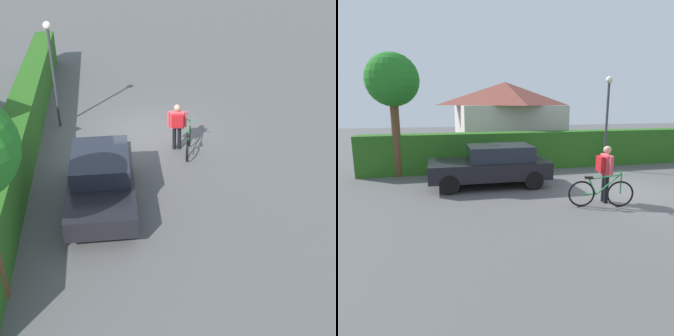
{
  "view_description": "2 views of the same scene",
  "coord_description": "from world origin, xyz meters",
  "views": [
    {
      "loc": [
        -14.85,
        1.35,
        7.5
      ],
      "look_at": [
        -3.85,
        -0.23,
        0.77
      ],
      "focal_mm": 48.14,
      "sensor_mm": 36.0,
      "label": 1
    },
    {
      "loc": [
        -6.13,
        -8.61,
        2.8
      ],
      "look_at": [
        -3.95,
        0.42,
        0.87
      ],
      "focal_mm": 33.26,
      "sensor_mm": 36.0,
      "label": 2
    }
  ],
  "objects": [
    {
      "name": "street_lamp",
      "position": [
        1.07,
        3.2,
        2.54
      ],
      "size": [
        0.28,
        0.28,
        3.89
      ],
      "color": "#38383D",
      "rests_on": "ground"
    },
    {
      "name": "house_distant",
      "position": [
        -2.0,
        8.73,
        2.02
      ],
      "size": [
        5.47,
        6.02,
        3.96
      ],
      "color": "beige",
      "rests_on": "ground"
    },
    {
      "name": "tree_kerbside",
      "position": [
        -7.43,
        3.93,
        3.58
      ],
      "size": [
        1.96,
        1.96,
        4.64
      ],
      "color": "brown",
      "rests_on": "ground"
    },
    {
      "name": "ground_plane",
      "position": [
        0.0,
        0.0,
        0.0
      ],
      "size": [
        60.0,
        60.0,
        0.0
      ],
      "primitive_type": "plane",
      "color": "#535353"
    },
    {
      "name": "parked_car_near",
      "position": [
        -4.15,
        1.69,
        0.74
      ],
      "size": [
        4.08,
        1.91,
        1.4
      ],
      "color": "black",
      "rests_on": "ground"
    },
    {
      "name": "bicycle",
      "position": [
        -1.67,
        -1.24,
        0.4
      ],
      "size": [
        1.75,
        0.62,
        0.98
      ],
      "color": "black",
      "rests_on": "ground"
    },
    {
      "name": "person_rider",
      "position": [
        -1.38,
        -0.89,
        0.99
      ],
      "size": [
        0.39,
        0.66,
        1.64
      ],
      "color": "black",
      "rests_on": "ground"
    },
    {
      "name": "hedge_row",
      "position": [
        0.0,
        4.28,
        0.8
      ],
      "size": [
        18.01,
        0.9,
        1.59
      ],
      "primitive_type": "cube",
      "color": "#28601B",
      "rests_on": "ground"
    }
  ]
}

